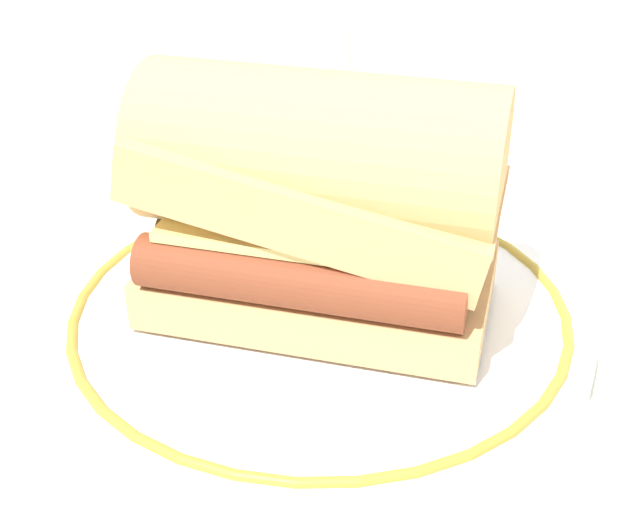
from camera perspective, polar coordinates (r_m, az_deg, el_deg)
ground_plane at (r=0.51m, az=-1.57°, el=-2.97°), size 1.50×1.50×0.00m
plate at (r=0.49m, az=0.00°, el=-3.76°), size 0.30×0.30×0.01m
sausage_sandwich at (r=0.45m, az=0.00°, el=3.73°), size 0.20×0.14×0.13m
drinking_glass at (r=0.72m, az=-0.47°, el=10.83°), size 0.07×0.07×0.09m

